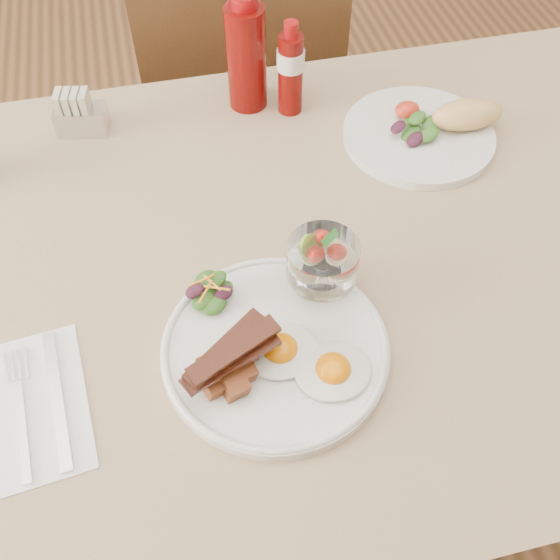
{
  "coord_description": "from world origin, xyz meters",
  "views": [
    {
      "loc": [
        -0.18,
        -0.55,
        1.42
      ],
      "look_at": [
        -0.08,
        -0.1,
        0.82
      ],
      "focal_mm": 40.0,
      "sensor_mm": 36.0,
      "label": 1
    }
  ],
  "objects_px": {
    "chair_far": "(239,100)",
    "sugar_caddy": "(79,115)",
    "second_plate": "(430,129)",
    "table": "(316,284)",
    "hot_sauce_bottle": "(291,70)",
    "fruit_cup": "(322,261)",
    "main_plate": "(275,349)",
    "ketchup_bottle": "(246,56)"
  },
  "relations": [
    {
      "from": "main_plate",
      "to": "table",
      "type": "bearing_deg",
      "value": 57.83
    },
    {
      "from": "fruit_cup",
      "to": "hot_sauce_bottle",
      "type": "relative_size",
      "value": 0.58
    },
    {
      "from": "chair_far",
      "to": "sugar_caddy",
      "type": "xyz_separation_m",
      "value": [
        -0.31,
        -0.33,
        0.26
      ]
    },
    {
      "from": "fruit_cup",
      "to": "ketchup_bottle",
      "type": "xyz_separation_m",
      "value": [
        -0.01,
        0.42,
        0.02
      ]
    },
    {
      "from": "main_plate",
      "to": "sugar_caddy",
      "type": "xyz_separation_m",
      "value": [
        -0.21,
        0.49,
        0.02
      ]
    },
    {
      "from": "chair_far",
      "to": "hot_sauce_bottle",
      "type": "distance_m",
      "value": 0.47
    },
    {
      "from": "chair_far",
      "to": "ketchup_bottle",
      "type": "xyz_separation_m",
      "value": [
        -0.03,
        -0.32,
        0.32
      ]
    },
    {
      "from": "table",
      "to": "main_plate",
      "type": "xyz_separation_m",
      "value": [
        -0.1,
        -0.16,
        0.1
      ]
    },
    {
      "from": "ketchup_bottle",
      "to": "hot_sauce_bottle",
      "type": "bearing_deg",
      "value": -27.12
    },
    {
      "from": "table",
      "to": "sugar_caddy",
      "type": "distance_m",
      "value": 0.47
    },
    {
      "from": "table",
      "to": "hot_sauce_bottle",
      "type": "distance_m",
      "value": 0.35
    },
    {
      "from": "main_plate",
      "to": "fruit_cup",
      "type": "xyz_separation_m",
      "value": [
        0.08,
        0.08,
        0.06
      ]
    },
    {
      "from": "fruit_cup",
      "to": "second_plate",
      "type": "distance_m",
      "value": 0.37
    },
    {
      "from": "table",
      "to": "chair_far",
      "type": "relative_size",
      "value": 1.43
    },
    {
      "from": "chair_far",
      "to": "ketchup_bottle",
      "type": "distance_m",
      "value": 0.45
    },
    {
      "from": "hot_sauce_bottle",
      "to": "sugar_caddy",
      "type": "bearing_deg",
      "value": 176.23
    },
    {
      "from": "table",
      "to": "fruit_cup",
      "type": "distance_m",
      "value": 0.18
    },
    {
      "from": "fruit_cup",
      "to": "hot_sauce_bottle",
      "type": "bearing_deg",
      "value": 82.14
    },
    {
      "from": "ketchup_bottle",
      "to": "hot_sauce_bottle",
      "type": "relative_size",
      "value": 1.21
    },
    {
      "from": "main_plate",
      "to": "ketchup_bottle",
      "type": "relative_size",
      "value": 1.45
    },
    {
      "from": "chair_far",
      "to": "sugar_caddy",
      "type": "relative_size",
      "value": 10.57
    },
    {
      "from": "main_plate",
      "to": "hot_sauce_bottle",
      "type": "xyz_separation_m",
      "value": [
        0.13,
        0.47,
        0.07
      ]
    },
    {
      "from": "fruit_cup",
      "to": "sugar_caddy",
      "type": "bearing_deg",
      "value": 125.37
    },
    {
      "from": "hot_sauce_bottle",
      "to": "sugar_caddy",
      "type": "xyz_separation_m",
      "value": [
        -0.35,
        0.02,
        -0.05
      ]
    },
    {
      "from": "second_plate",
      "to": "main_plate",
      "type": "bearing_deg",
      "value": -134.37
    },
    {
      "from": "fruit_cup",
      "to": "second_plate",
      "type": "bearing_deg",
      "value": 45.98
    },
    {
      "from": "table",
      "to": "hot_sauce_bottle",
      "type": "bearing_deg",
      "value": 83.84
    },
    {
      "from": "second_plate",
      "to": "sugar_caddy",
      "type": "xyz_separation_m",
      "value": [
        -0.55,
        0.14,
        0.01
      ]
    },
    {
      "from": "second_plate",
      "to": "table",
      "type": "bearing_deg",
      "value": -141.77
    },
    {
      "from": "second_plate",
      "to": "sugar_caddy",
      "type": "height_order",
      "value": "sugar_caddy"
    },
    {
      "from": "second_plate",
      "to": "hot_sauce_bottle",
      "type": "relative_size",
      "value": 1.67
    },
    {
      "from": "main_plate",
      "to": "sugar_caddy",
      "type": "relative_size",
      "value": 3.18
    },
    {
      "from": "table",
      "to": "fruit_cup",
      "type": "relative_size",
      "value": 14.44
    },
    {
      "from": "chair_far",
      "to": "hot_sauce_bottle",
      "type": "xyz_separation_m",
      "value": [
        0.03,
        -0.35,
        0.3
      ]
    },
    {
      "from": "chair_far",
      "to": "fruit_cup",
      "type": "height_order",
      "value": "chair_far"
    },
    {
      "from": "second_plate",
      "to": "fruit_cup",
      "type": "bearing_deg",
      "value": -134.02
    },
    {
      "from": "main_plate",
      "to": "ketchup_bottle",
      "type": "xyz_separation_m",
      "value": [
        0.07,
        0.5,
        0.08
      ]
    },
    {
      "from": "chair_far",
      "to": "second_plate",
      "type": "bearing_deg",
      "value": -63.47
    },
    {
      "from": "chair_far",
      "to": "main_plate",
      "type": "distance_m",
      "value": 0.86
    },
    {
      "from": "chair_far",
      "to": "main_plate",
      "type": "height_order",
      "value": "chair_far"
    },
    {
      "from": "hot_sauce_bottle",
      "to": "sugar_caddy",
      "type": "height_order",
      "value": "hot_sauce_bottle"
    },
    {
      "from": "table",
      "to": "ketchup_bottle",
      "type": "distance_m",
      "value": 0.39
    }
  ]
}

